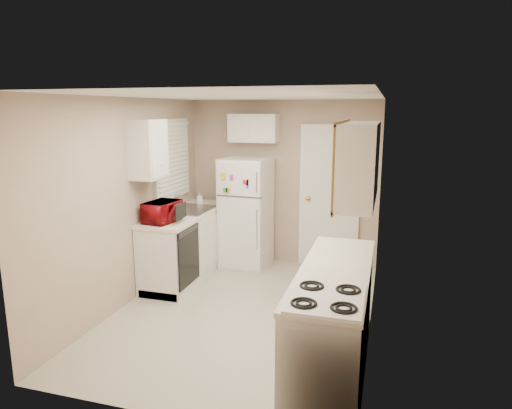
# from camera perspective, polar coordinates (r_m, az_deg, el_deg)

# --- Properties ---
(floor) EXTENTS (3.80, 3.80, 0.00)m
(floor) POSITION_cam_1_polar(r_m,az_deg,el_deg) (5.35, -1.55, -13.22)
(floor) COLOR beige
(floor) RESTS_ON ground
(ceiling) EXTENTS (3.80, 3.80, 0.00)m
(ceiling) POSITION_cam_1_polar(r_m,az_deg,el_deg) (4.85, -1.71, 13.42)
(ceiling) COLOR white
(ceiling) RESTS_ON floor
(wall_left) EXTENTS (3.80, 3.80, 0.00)m
(wall_left) POSITION_cam_1_polar(r_m,az_deg,el_deg) (5.55, -15.51, 0.33)
(wall_left) COLOR tan
(wall_left) RESTS_ON floor
(wall_right) EXTENTS (3.80, 3.80, 0.00)m
(wall_right) POSITION_cam_1_polar(r_m,az_deg,el_deg) (4.73, 14.72, -1.57)
(wall_right) COLOR tan
(wall_right) RESTS_ON floor
(wall_back) EXTENTS (2.80, 2.80, 0.00)m
(wall_back) POSITION_cam_1_polar(r_m,az_deg,el_deg) (6.77, 3.35, 2.74)
(wall_back) COLOR tan
(wall_back) RESTS_ON floor
(wall_front) EXTENTS (2.80, 2.80, 0.00)m
(wall_front) POSITION_cam_1_polar(r_m,az_deg,el_deg) (3.28, -12.02, -7.40)
(wall_front) COLOR tan
(wall_front) RESTS_ON floor
(left_counter) EXTENTS (0.60, 1.80, 0.90)m
(left_counter) POSITION_cam_1_polar(r_m,az_deg,el_deg) (6.36, -8.56, -4.90)
(left_counter) COLOR silver
(left_counter) RESTS_ON floor
(dishwasher) EXTENTS (0.03, 0.58, 0.72)m
(dishwasher) POSITION_cam_1_polar(r_m,az_deg,el_deg) (5.71, -8.45, -6.42)
(dishwasher) COLOR black
(dishwasher) RESTS_ON floor
(sink) EXTENTS (0.54, 0.74, 0.16)m
(sink) POSITION_cam_1_polar(r_m,az_deg,el_deg) (6.39, -8.11, -1.01)
(sink) COLOR gray
(sink) RESTS_ON left_counter
(microwave) EXTENTS (0.49, 0.31, 0.31)m
(microwave) POSITION_cam_1_polar(r_m,az_deg,el_deg) (5.72, -11.65, -0.68)
(microwave) COLOR maroon
(microwave) RESTS_ON left_counter
(soap_bottle) EXTENTS (0.10, 0.10, 0.17)m
(soap_bottle) POSITION_cam_1_polar(r_m,az_deg,el_deg) (6.75, -7.05, 0.94)
(soap_bottle) COLOR beige
(soap_bottle) RESTS_ON left_counter
(window_blinds) EXTENTS (0.10, 0.98, 1.08)m
(window_blinds) POSITION_cam_1_polar(r_m,az_deg,el_deg) (6.38, -10.44, 5.64)
(window_blinds) COLOR silver
(window_blinds) RESTS_ON wall_left
(upper_cabinet_left) EXTENTS (0.30, 0.45, 0.70)m
(upper_cabinet_left) POSITION_cam_1_polar(r_m,az_deg,el_deg) (5.58, -13.34, 6.73)
(upper_cabinet_left) COLOR silver
(upper_cabinet_left) RESTS_ON wall_left
(refrigerator) EXTENTS (0.69, 0.67, 1.59)m
(refrigerator) POSITION_cam_1_polar(r_m,az_deg,el_deg) (6.61, -1.23, -1.04)
(refrigerator) COLOR silver
(refrigerator) RESTS_ON floor
(cabinet_over_fridge) EXTENTS (0.70, 0.30, 0.40)m
(cabinet_over_fridge) POSITION_cam_1_polar(r_m,az_deg,el_deg) (6.64, -0.27, 9.53)
(cabinet_over_fridge) COLOR silver
(cabinet_over_fridge) RESTS_ON wall_back
(interior_door) EXTENTS (0.86, 0.06, 2.08)m
(interior_door) POSITION_cam_1_polar(r_m,az_deg,el_deg) (6.64, 9.15, 0.86)
(interior_door) COLOR silver
(interior_door) RESTS_ON floor
(right_counter) EXTENTS (0.60, 2.00, 0.90)m
(right_counter) POSITION_cam_1_polar(r_m,az_deg,el_deg) (4.24, 9.63, -13.70)
(right_counter) COLOR silver
(right_counter) RESTS_ON floor
(stove) EXTENTS (0.54, 0.67, 0.81)m
(stove) POSITION_cam_1_polar(r_m,az_deg,el_deg) (3.68, 8.58, -18.68)
(stove) COLOR silver
(stove) RESTS_ON floor
(upper_cabinet_right) EXTENTS (0.30, 1.20, 0.70)m
(upper_cabinet_right) POSITION_cam_1_polar(r_m,az_deg,el_deg) (4.14, 12.84, 5.09)
(upper_cabinet_right) COLOR silver
(upper_cabinet_right) RESTS_ON wall_right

